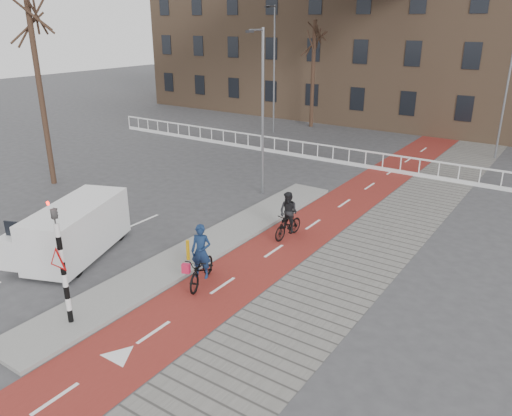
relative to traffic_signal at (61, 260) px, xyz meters
The scene contains 16 objects.
ground 2.90m from the traffic_signal, 73.47° to the left, with size 120.00×120.00×0.00m, color #38383A.
bike_lane 12.36m from the traffic_signal, 80.09° to the left, with size 2.50×60.00×0.01m, color maroon.
sidewalk 13.13m from the traffic_signal, 67.82° to the left, with size 3.00×60.00×0.01m, color slate.
curb_island 6.32m from the traffic_signal, 90.95° to the left, with size 1.80×16.00×0.12m, color gray.
traffic_signal is the anchor object (origin of this frame).
bollard 4.88m from the traffic_signal, 88.09° to the left, with size 0.12×0.12×0.71m, color #F2AA0D.
cyclist_near 4.26m from the traffic_signal, 68.47° to the left, with size 1.27×2.02×1.99m.
cyclist_far 8.66m from the traffic_signal, 77.24° to the left, with size 0.80×1.68×1.79m.
van 4.63m from the traffic_signal, 139.11° to the left, with size 3.19×4.66×1.86m.
railing 19.60m from the traffic_signal, 103.02° to the left, with size 28.00×0.10×0.99m.
townhouse_row 34.60m from the traffic_signal, 94.04° to the left, with size 46.00×10.00×15.90m.
tree_left 13.89m from the traffic_signal, 146.64° to the left, with size 0.26×0.26×8.97m, color black.
tree_mid 28.65m from the traffic_signal, 105.04° to the left, with size 0.29×0.29×7.79m, color black.
streetlight_near 12.37m from the traffic_signal, 98.20° to the left, with size 0.12×0.12×7.49m, color slate.
streetlight_left 25.82m from the traffic_signal, 109.82° to the left, with size 0.12×0.12×8.73m, color slate.
streetlight_right 26.20m from the traffic_signal, 76.16° to the left, with size 0.12×0.12×7.55m, color slate.
Camera 1 is at (10.04, -8.77, 7.79)m, focal length 35.00 mm.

